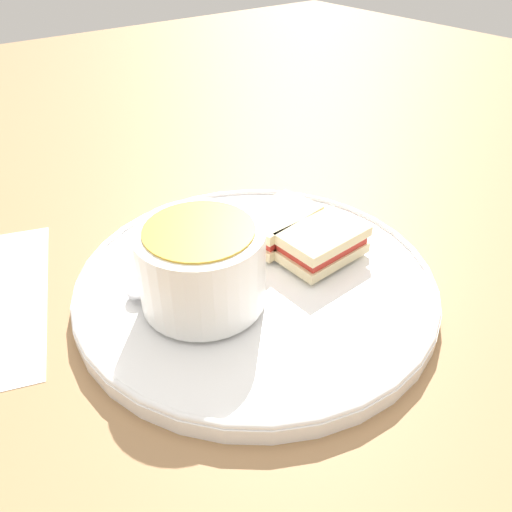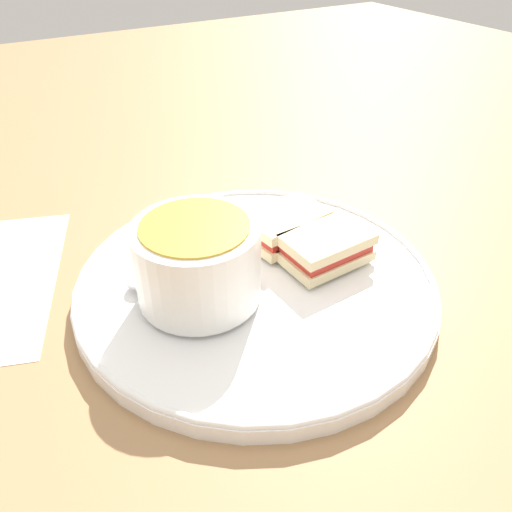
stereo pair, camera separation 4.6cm
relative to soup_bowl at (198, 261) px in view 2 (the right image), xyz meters
The scene contains 6 objects.
ground_plane 0.08m from the soup_bowl, 89.66° to the right, with size 2.40×2.40×0.00m, color #9E754C.
plate 0.08m from the soup_bowl, 89.66° to the right, with size 0.34×0.34×0.02m.
soup_bowl is the anchor object (origin of this frame).
spoon 0.07m from the soup_bowl, 33.42° to the left, with size 0.07×0.11×0.01m.
sandwich_half_near 0.13m from the soup_bowl, 97.05° to the right, with size 0.06×0.09×0.03m.
sandwich_half_far 0.12m from the soup_bowl, 72.04° to the right, with size 0.07×0.09×0.03m.
Camera 2 is at (-0.32, 0.19, 0.31)m, focal length 35.00 mm.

